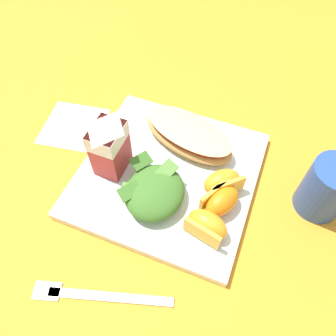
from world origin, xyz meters
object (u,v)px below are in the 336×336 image
at_px(green_salad_pile, 153,191).
at_px(metal_fork, 90,294).
at_px(cheesy_pizza_bread, 188,135).
at_px(orange_wedge_middle, 221,201).
at_px(milk_carton, 109,143).
at_px(paper_napkin, 74,126).
at_px(orange_wedge_rear, 223,181).
at_px(orange_wedge_front, 207,225).
at_px(drinking_blue_cup, 327,189).
at_px(white_plate, 168,174).

distance_m(green_salad_pile, metal_fork, 0.17).
distance_m(cheesy_pizza_bread, green_salad_pile, 0.13).
relative_size(cheesy_pizza_bread, orange_wedge_middle, 2.66).
xyz_separation_m(milk_carton, paper_napkin, (0.06, 0.12, -0.07)).
distance_m(orange_wedge_middle, paper_napkin, 0.32).
relative_size(orange_wedge_middle, paper_napkin, 0.63).
bearing_deg(milk_carton, green_salad_pile, -110.86).
bearing_deg(green_salad_pile, milk_carton, 69.14).
bearing_deg(orange_wedge_rear, paper_napkin, 82.60).
xyz_separation_m(green_salad_pile, orange_wedge_rear, (0.06, -0.09, -0.00)).
bearing_deg(orange_wedge_front, drinking_blue_cup, -51.74).
xyz_separation_m(green_salad_pile, metal_fork, (-0.16, 0.02, -0.03)).
height_order(orange_wedge_front, drinking_blue_cup, drinking_blue_cup).
bearing_deg(milk_carton, orange_wedge_rear, -82.40).
xyz_separation_m(milk_carton, drinking_blue_cup, (0.06, -0.33, -0.03)).
distance_m(cheesy_pizza_bread, paper_napkin, 0.22).
bearing_deg(drinking_blue_cup, green_salad_pile, 111.18).
relative_size(white_plate, paper_napkin, 2.55).
bearing_deg(orange_wedge_rear, drinking_blue_cup, -76.29).
xyz_separation_m(green_salad_pile, paper_napkin, (0.10, 0.21, -0.03)).
bearing_deg(orange_wedge_rear, milk_carton, 97.60).
bearing_deg(drinking_blue_cup, milk_carton, 100.38).
distance_m(green_salad_pile, drinking_blue_cup, 0.26).
height_order(white_plate, metal_fork, white_plate).
relative_size(milk_carton, paper_napkin, 1.00).
bearing_deg(orange_wedge_front, orange_wedge_rear, -0.27).
bearing_deg(drinking_blue_cup, cheesy_pizza_bread, 81.58).
relative_size(orange_wedge_rear, paper_napkin, 0.62).
bearing_deg(milk_carton, orange_wedge_middle, -93.34).
bearing_deg(orange_wedge_rear, white_plate, 91.23).
bearing_deg(white_plate, paper_napkin, 78.91).
distance_m(cheesy_pizza_bread, metal_fork, 0.29).
xyz_separation_m(milk_carton, orange_wedge_front, (-0.06, -0.18, -0.04)).
xyz_separation_m(metal_fork, drinking_blue_cup, (0.25, -0.26, 0.04)).
distance_m(cheesy_pizza_bread, orange_wedge_rear, 0.11).
bearing_deg(paper_napkin, orange_wedge_middle, -103.54).
relative_size(green_salad_pile, orange_wedge_rear, 1.53).
distance_m(green_salad_pile, orange_wedge_rear, 0.11).
bearing_deg(paper_napkin, metal_fork, -144.86).
relative_size(white_plate, orange_wedge_middle, 4.01).
height_order(cheesy_pizza_bread, orange_wedge_front, orange_wedge_front).
bearing_deg(metal_fork, cheesy_pizza_bread, -7.01).
distance_m(orange_wedge_front, paper_napkin, 0.32).
bearing_deg(orange_wedge_rear, metal_fork, 151.78).
bearing_deg(green_salad_pile, paper_napkin, 65.06).
xyz_separation_m(white_plate, drinking_blue_cup, (0.04, -0.24, 0.04)).
distance_m(green_salad_pile, paper_napkin, 0.23).
relative_size(cheesy_pizza_bread, orange_wedge_rear, 2.73).
height_order(milk_carton, drinking_blue_cup, milk_carton).
height_order(white_plate, drinking_blue_cup, drinking_blue_cup).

